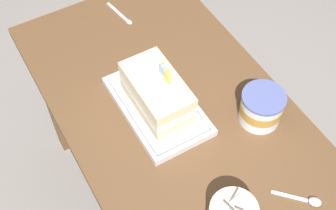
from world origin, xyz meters
TOP-DOWN VIEW (x-y plane):
  - dining_table at (0.00, 0.00)m, footprint 1.19×0.64m
  - foil_tray at (-0.05, -0.04)m, footprint 0.34×0.20m
  - birthday_cake at (-0.05, -0.04)m, footprint 0.23×0.13m
  - ice_cream_tub at (0.13, 0.20)m, footprint 0.12×0.12m
  - serving_spoon_near_tray at (-0.44, 0.04)m, footprint 0.14×0.04m
  - serving_spoon_by_bowls at (0.41, 0.15)m, footprint 0.10×0.10m

SIDE VIEW (x-z plane):
  - dining_table at x=0.00m, z-range 0.25..0.96m
  - serving_spoon_near_tray at x=-0.44m, z-range 0.71..0.72m
  - serving_spoon_by_bowls at x=0.41m, z-range 0.71..0.72m
  - foil_tray at x=-0.05m, z-range 0.71..0.73m
  - ice_cream_tub at x=0.13m, z-range 0.71..0.81m
  - birthday_cake at x=-0.05m, z-range 0.71..0.86m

